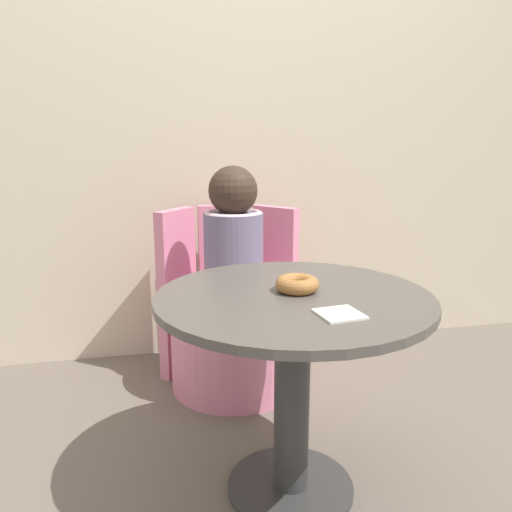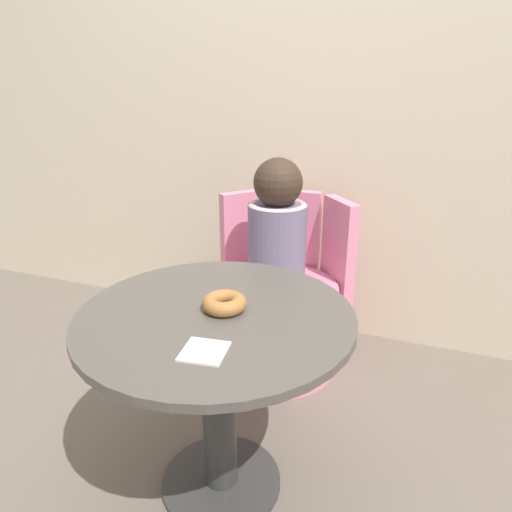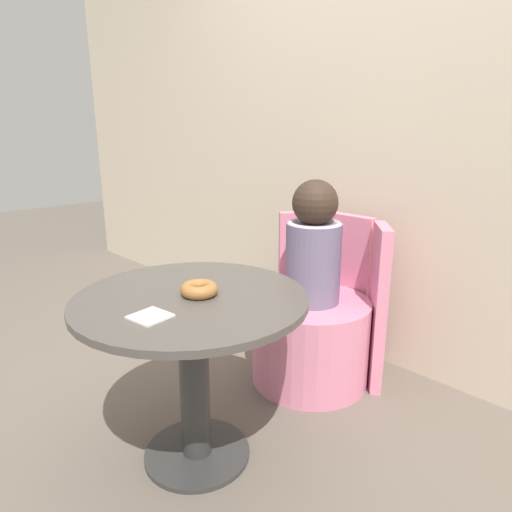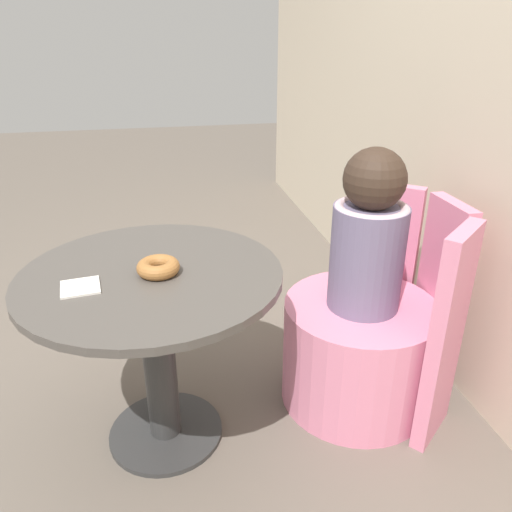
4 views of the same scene
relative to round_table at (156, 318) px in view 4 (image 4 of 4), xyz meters
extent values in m
plane|color=#665B51|center=(0.06, 0.03, -0.47)|extent=(12.00, 12.00, 0.00)
cylinder|color=#333333|center=(0.00, 0.00, -0.46)|extent=(0.39, 0.39, 0.02)
cylinder|color=#333333|center=(0.00, 0.00, -0.16)|extent=(0.11, 0.11, 0.59)
cylinder|color=#4C4742|center=(0.00, 0.00, 0.15)|extent=(0.79, 0.79, 0.02)
cylinder|color=pink|center=(-0.05, 0.71, -0.27)|extent=(0.55, 0.55, 0.40)
cube|color=pink|center=(-0.05, 1.01, -0.09)|extent=(0.23, 0.05, 0.76)
cube|color=pink|center=(0.18, 0.91, -0.09)|extent=(0.19, 0.21, 0.76)
cube|color=pink|center=(-0.28, 0.91, -0.09)|extent=(0.19, 0.21, 0.76)
cylinder|color=slate|center=(-0.05, 0.71, 0.11)|extent=(0.25, 0.25, 0.36)
torus|color=beige|center=(-0.05, 0.71, 0.29)|extent=(0.25, 0.25, 0.04)
sphere|color=#38281E|center=(-0.05, 0.71, 0.39)|extent=(0.20, 0.20, 0.20)
torus|color=#9E6633|center=(0.02, 0.02, 0.18)|extent=(0.13, 0.13, 0.04)
cube|color=silver|center=(0.06, -0.19, 0.16)|extent=(0.12, 0.12, 0.01)
camera|label=1|loc=(-0.39, -1.30, 0.58)|focal=35.00mm
camera|label=2|loc=(0.51, -1.03, 0.77)|focal=32.00mm
camera|label=3|loc=(1.18, -0.84, 0.71)|focal=32.00mm
camera|label=4|loc=(1.36, 0.03, 0.82)|focal=35.00mm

